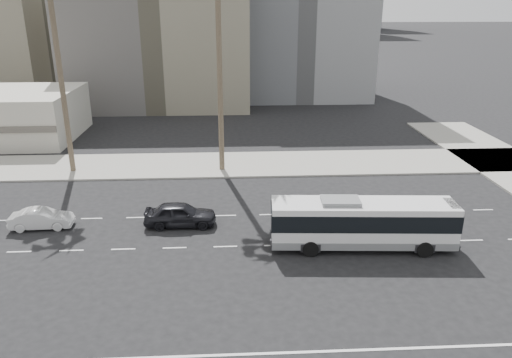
{
  "coord_description": "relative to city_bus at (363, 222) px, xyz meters",
  "views": [
    {
      "loc": [
        -2.58,
        -25.93,
        13.67
      ],
      "look_at": [
        -0.96,
        4.0,
        2.8
      ],
      "focal_mm": 34.25,
      "sensor_mm": 36.0,
      "label": 1
    }
  ],
  "objects": [
    {
      "name": "car_a",
      "position": [
        -10.95,
        3.57,
        -0.83
      ],
      "size": [
        1.89,
        4.61,
        1.57
      ],
      "primitive_type": "imported",
      "rotation": [
        0.0,
        0.0,
        1.56
      ],
      "color": "black",
      "rests_on": "ground"
    },
    {
      "name": "midrise_gray_center",
      "position": [
        2.96,
        52.44,
        11.39
      ],
      "size": [
        20.0,
        20.0,
        26.0
      ],
      "primitive_type": "cube",
      "color": "slate",
      "rests_on": "ground"
    },
    {
      "name": "sidewalk_north",
      "position": [
        -5.04,
        15.94,
        -1.53
      ],
      "size": [
        120.0,
        7.0,
        0.15
      ],
      "primitive_type": "cube",
      "color": "gray",
      "rests_on": "ground"
    },
    {
      "name": "ground",
      "position": [
        -5.04,
        0.44,
        -1.61
      ],
      "size": [
        700.0,
        700.0,
        0.0
      ],
      "primitive_type": "plane",
      "color": "black",
      "rests_on": "ground"
    },
    {
      "name": "car_b",
      "position": [
        -19.81,
        3.67,
        -0.97
      ],
      "size": [
        1.58,
        3.96,
        1.28
      ],
      "primitive_type": "imported",
      "rotation": [
        0.0,
        0.0,
        1.63
      ],
      "color": "silver",
      "rests_on": "ground"
    },
    {
      "name": "city_bus",
      "position": [
        0.0,
        0.0,
        0.0
      ],
      "size": [
        10.8,
        3.06,
        3.06
      ],
      "rotation": [
        0.0,
        0.0,
        -0.06
      ],
      "color": "silver",
      "rests_on": "ground"
    },
    {
      "name": "midrise_beige_west",
      "position": [
        -17.04,
        45.44,
        7.39
      ],
      "size": [
        24.0,
        18.0,
        18.0
      ],
      "primitive_type": "cube",
      "color": "#5D5953",
      "rests_on": "ground"
    }
  ]
}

